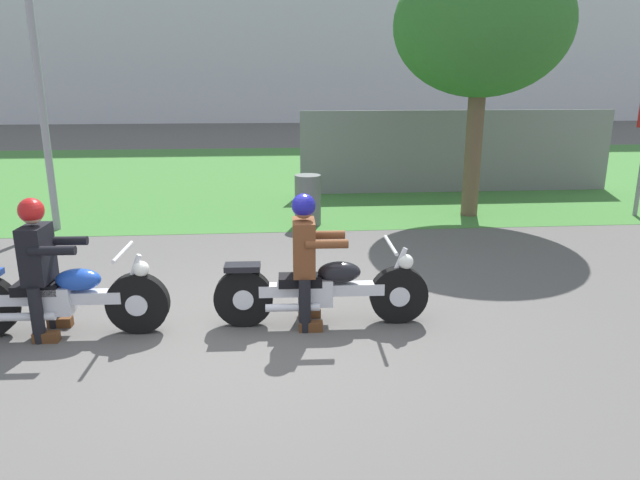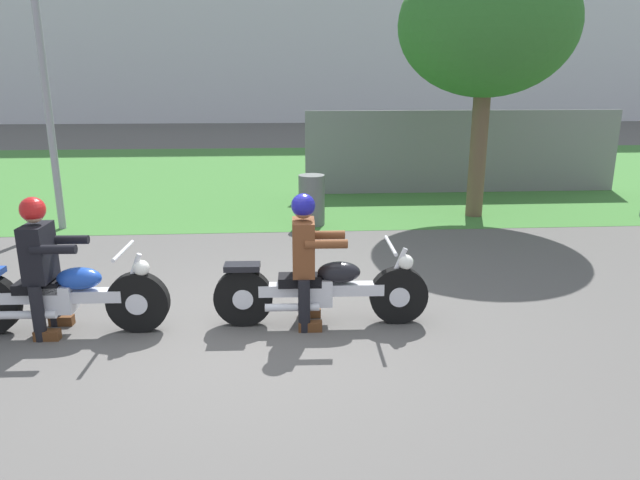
% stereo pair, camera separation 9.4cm
% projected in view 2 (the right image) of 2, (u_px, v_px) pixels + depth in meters
% --- Properties ---
extents(ground, '(120.00, 120.00, 0.00)m').
position_uv_depth(ground, '(250.00, 333.00, 5.83)').
color(ground, '#565451').
extents(grass_verge, '(60.00, 12.00, 0.01)m').
position_uv_depth(grass_verge, '(268.00, 174.00, 15.38)').
color(grass_verge, '#3D7533').
rests_on(grass_verge, ground).
extents(motorcycle_lead, '(2.21, 0.66, 0.86)m').
position_uv_depth(motorcycle_lead, '(322.00, 289.00, 5.96)').
color(motorcycle_lead, black).
rests_on(motorcycle_lead, ground).
extents(rider_lead, '(0.56, 0.48, 1.38)m').
position_uv_depth(rider_lead, '(305.00, 250.00, 5.84)').
color(rider_lead, black).
rests_on(rider_lead, ground).
extents(motorcycle_follow, '(2.09, 0.66, 0.87)m').
position_uv_depth(motorcycle_follow, '(63.00, 296.00, 5.76)').
color(motorcycle_follow, black).
rests_on(motorcycle_follow, ground).
extents(rider_follow, '(0.56, 0.48, 1.39)m').
position_uv_depth(rider_follow, '(41.00, 256.00, 5.64)').
color(rider_follow, black).
rests_on(rider_follow, ground).
extents(tree_roadside, '(3.05, 3.05, 4.58)m').
position_uv_depth(tree_roadside, '(487.00, 26.00, 9.92)').
color(tree_roadside, brown).
rests_on(tree_roadside, ground).
extents(trash_can, '(0.45, 0.45, 0.87)m').
position_uv_depth(trash_can, '(312.00, 200.00, 10.03)').
color(trash_can, '#595E5B').
rests_on(trash_can, ground).
extents(fence_segment, '(7.00, 0.06, 1.80)m').
position_uv_depth(fence_segment, '(464.00, 152.00, 12.79)').
color(fence_segment, slate).
rests_on(fence_segment, ground).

